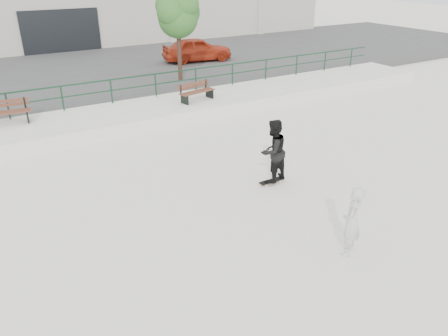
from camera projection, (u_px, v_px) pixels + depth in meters
ground at (293, 225)px, 10.82m from camera, size 120.00×120.00×0.00m
ledge at (147, 113)px, 18.07m from camera, size 30.00×3.00×0.50m
parking_strip at (90, 73)px, 24.65m from camera, size 60.00×14.00×0.50m
railing at (134, 83)px, 18.65m from camera, size 28.00×0.06×1.03m
bench_left at (3, 113)px, 15.92m from camera, size 1.93×0.72×0.87m
bench_right at (196, 92)px, 18.69m from camera, size 1.74×0.82×0.77m
tree at (178, 13)px, 20.89m from camera, size 2.41×2.14×4.29m
red_car at (197, 49)px, 26.17m from camera, size 4.33×2.32×1.40m
skateboard at (271, 181)px, 12.83m from camera, size 0.78×0.22×0.09m
standing_skater at (273, 151)px, 12.42m from camera, size 1.04×0.89×1.87m
seated_skater at (352, 221)px, 9.43m from camera, size 0.72×0.66×1.65m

